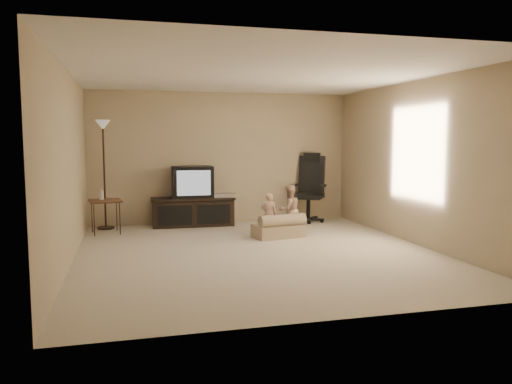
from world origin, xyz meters
TOP-DOWN VIEW (x-y plane):
  - floor at (0.00, 0.00)m, footprint 5.50×5.50m
  - room_shell at (0.00, 0.00)m, footprint 5.50×5.50m
  - tv_stand at (-0.60, 2.49)m, footprint 1.57×0.61m
  - office_chair at (1.68, 2.42)m, footprint 0.86×0.86m
  - side_table at (-2.16, 2.08)m, footprint 0.59×0.59m
  - floor_lamp at (-2.17, 2.55)m, footprint 0.30×0.30m
  - child_sofa at (0.63, 0.98)m, footprint 0.88×0.60m
  - toddler_left at (0.50, 1.16)m, footprint 0.31×0.27m
  - toddler_right at (0.85, 1.16)m, footprint 0.46×0.32m

SIDE VIEW (x-z plane):
  - floor at x=0.00m, z-range 0.00..0.00m
  - child_sofa at x=0.63m, z-range -0.04..0.36m
  - toddler_left at x=0.50m, z-range 0.00..0.72m
  - toddler_right at x=0.85m, z-range 0.00..0.85m
  - tv_stand at x=-0.60m, z-range -0.09..1.02m
  - office_chair at x=1.68m, z-range -0.19..1.16m
  - side_table at x=-2.16m, z-range 0.17..0.95m
  - floor_lamp at x=-2.17m, z-range 0.45..2.40m
  - room_shell at x=0.00m, z-range -1.23..4.27m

